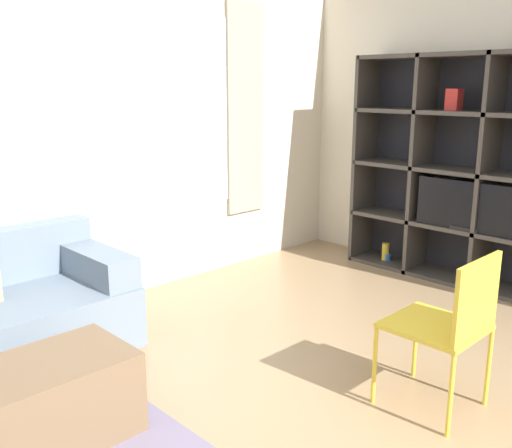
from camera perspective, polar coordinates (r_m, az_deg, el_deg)
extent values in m
cube|color=beige|center=(4.40, -18.67, 8.73)|extent=(6.95, 0.07, 2.70)
cube|color=white|center=(4.36, -18.53, 10.02)|extent=(3.16, 0.01, 1.60)
cube|color=#9E9984|center=(5.35, -1.07, 11.29)|extent=(0.44, 0.03, 1.90)
cube|color=beige|center=(5.33, 20.79, 9.33)|extent=(0.07, 4.49, 2.70)
cube|color=#232328|center=(5.22, 22.98, 4.83)|extent=(0.02, 2.42, 1.94)
cube|color=#3D3833|center=(5.05, 22.16, 4.65)|extent=(0.38, 0.04, 1.94)
cube|color=#3D3833|center=(5.32, 16.19, 5.53)|extent=(0.38, 0.04, 1.94)
cube|color=#3D3833|center=(5.64, 10.84, 6.28)|extent=(0.38, 0.04, 1.94)
cube|color=#3D3833|center=(5.27, 21.23, -5.60)|extent=(0.38, 2.42, 0.04)
cube|color=#3D3833|center=(5.14, 21.68, -0.69)|extent=(0.38, 2.42, 0.04)
cube|color=#3D3833|center=(5.05, 22.16, 4.65)|extent=(0.38, 2.42, 0.04)
cube|color=#3D3833|center=(5.01, 22.67, 10.12)|extent=(0.38, 2.42, 0.04)
cube|color=#3D3833|center=(5.01, 23.18, 15.44)|extent=(0.38, 2.42, 0.04)
cube|color=black|center=(4.99, 20.32, 1.66)|extent=(0.04, 0.88, 0.41)
cube|color=black|center=(5.05, 20.24, -0.42)|extent=(0.10, 0.24, 0.03)
cylinder|color=#2856A8|center=(5.63, 13.05, -3.25)|extent=(0.06, 0.06, 0.06)
cube|color=red|center=(5.13, 19.20, 11.67)|extent=(0.11, 0.11, 0.18)
cylinder|color=gold|center=(5.63, 12.83, -2.70)|extent=(0.07, 0.07, 0.16)
cube|color=#232328|center=(5.23, 18.71, 0.53)|extent=(0.08, 0.08, 0.09)
cube|color=slate|center=(4.05, -15.86, -3.77)|extent=(0.24, 0.80, 0.20)
cube|color=brown|center=(3.00, -20.15, -16.52)|extent=(0.79, 0.50, 0.43)
cylinder|color=gold|center=(3.53, 15.65, -11.25)|extent=(0.02, 0.02, 0.44)
cylinder|color=gold|center=(3.21, 11.77, -13.66)|extent=(0.02, 0.02, 0.44)
cylinder|color=gold|center=(3.36, 22.22, -13.12)|extent=(0.02, 0.02, 0.44)
cylinder|color=gold|center=(3.02, 18.87, -15.99)|extent=(0.02, 0.02, 0.44)
cube|color=gold|center=(3.18, 17.42, -9.71)|extent=(0.44, 0.46, 0.02)
cube|color=gold|center=(3.02, 21.22, -6.96)|extent=(0.44, 0.02, 0.40)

